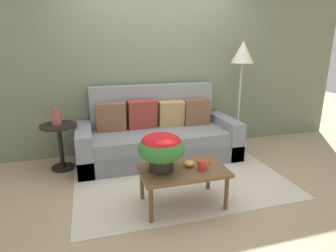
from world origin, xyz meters
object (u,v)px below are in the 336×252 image
couch (158,136)px  floor_lamp (242,62)px  side_table (60,139)px  coffee_mug (202,165)px  table_vase (56,118)px  snack_bowl (189,163)px  potted_plant (161,148)px  coffee_table (183,173)px

couch → floor_lamp: 1.67m
couch → floor_lamp: (1.32, 0.06, 1.02)m
side_table → coffee_mug: (1.42, -1.36, 0.03)m
couch → side_table: bearing=-179.3°
coffee_mug → table_vase: size_ratio=0.62×
couch → side_table: couch is taller
couch → snack_bowl: bearing=-89.6°
side_table → snack_bowl: side_table is taller
couch → potted_plant: couch is taller
coffee_table → table_vase: size_ratio=4.01×
coffee_table → floor_lamp: 2.18m
coffee_mug → snack_bowl: size_ratio=1.16×
floor_lamp → snack_bowl: bearing=-134.6°
side_table → couch: bearing=0.7°
coffee_table → side_table: bearing=134.2°
coffee_table → snack_bowl: snack_bowl is taller
table_vase → snack_bowl: bearing=-43.0°
coffee_table → floor_lamp: floor_lamp is taller
table_vase → side_table: bearing=-19.8°
coffee_mug → floor_lamp: bearing=49.9°
coffee_mug → table_vase: bearing=136.5°
coffee_mug → snack_bowl: (-0.10, 0.11, -0.02)m
side_table → potted_plant: bearing=-50.5°
couch → coffee_table: (-0.07, -1.30, 0.03)m
side_table → snack_bowl: bearing=-43.2°
coffee_table → coffee_mug: 0.21m
couch → potted_plant: size_ratio=4.92×
couch → coffee_table: 1.30m
potted_plant → table_vase: size_ratio=2.11×
coffee_table → snack_bowl: size_ratio=7.52×
coffee_table → coffee_mug: (0.17, -0.07, 0.10)m
floor_lamp → coffee_mug: bearing=-130.1°
couch → table_vase: 1.39m
potted_plant → table_vase: (-1.05, 1.26, 0.06)m
potted_plant → snack_bowl: 0.36m
coffee_table → potted_plant: bearing=172.2°
floor_lamp → table_vase: 2.73m
side_table → snack_bowl: (1.33, -1.25, 0.02)m
coffee_mug → couch: bearing=94.4°
floor_lamp → coffee_mug: 2.08m
coffee_table → table_vase: table_vase is taller
coffee_mug → coffee_table: bearing=156.8°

